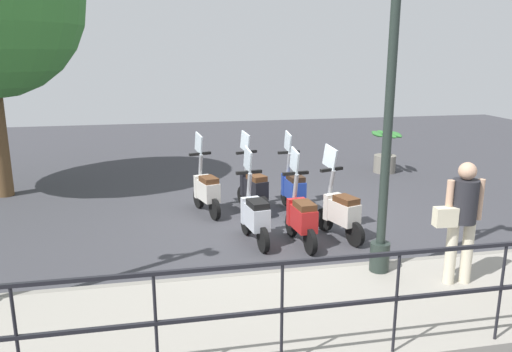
# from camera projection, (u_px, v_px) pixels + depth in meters

# --- Properties ---
(ground_plane) EXTENTS (28.00, 28.00, 0.00)m
(ground_plane) POSITION_uv_depth(u_px,v_px,m) (285.00, 226.00, 8.99)
(ground_plane) COLOR #38383D
(promenade_walkway) EXTENTS (2.20, 20.00, 0.15)m
(promenade_walkway) POSITION_uv_depth(u_px,v_px,m) (352.00, 307.00, 5.97)
(promenade_walkway) COLOR gray
(promenade_walkway) RESTS_ON ground_plane
(fence_railing) EXTENTS (0.04, 16.03, 1.07)m
(fence_railing) POSITION_uv_depth(u_px,v_px,m) (398.00, 283.00, 4.78)
(fence_railing) COLOR black
(fence_railing) RESTS_ON promenade_walkway
(lamp_post_near) EXTENTS (0.26, 0.90, 4.44)m
(lamp_post_near) POSITION_uv_depth(u_px,v_px,m) (388.00, 127.00, 6.32)
(lamp_post_near) COLOR #232D28
(lamp_post_near) RESTS_ON promenade_walkway
(pedestrian_with_bag) EXTENTS (0.34, 0.65, 1.59)m
(pedestrian_with_bag) POSITION_uv_depth(u_px,v_px,m) (462.00, 214.00, 6.22)
(pedestrian_with_bag) COLOR beige
(pedestrian_with_bag) RESTS_ON promenade_walkway
(potted_palm) EXTENTS (1.06, 0.66, 1.05)m
(potted_palm) POSITION_uv_depth(u_px,v_px,m) (385.00, 155.00, 12.88)
(potted_palm) COLOR slate
(potted_palm) RESTS_ON ground_plane
(scooter_near_0) EXTENTS (1.20, 0.54, 1.54)m
(scooter_near_0) POSITION_uv_depth(u_px,v_px,m) (340.00, 211.00, 8.28)
(scooter_near_0) COLOR black
(scooter_near_0) RESTS_ON ground_plane
(scooter_near_1) EXTENTS (1.23, 0.44, 1.54)m
(scooter_near_1) POSITION_uv_depth(u_px,v_px,m) (301.00, 216.00, 7.99)
(scooter_near_1) COLOR black
(scooter_near_1) RESTS_ON ground_plane
(scooter_near_2) EXTENTS (1.23, 0.45, 1.54)m
(scooter_near_2) POSITION_uv_depth(u_px,v_px,m) (255.00, 215.00, 8.06)
(scooter_near_2) COLOR black
(scooter_near_2) RESTS_ON ground_plane
(scooter_far_0) EXTENTS (1.23, 0.44, 1.54)m
(scooter_far_0) POSITION_uv_depth(u_px,v_px,m) (293.00, 188.00, 9.68)
(scooter_far_0) COLOR black
(scooter_far_0) RESTS_ON ground_plane
(scooter_far_1) EXTENTS (1.20, 0.54, 1.54)m
(scooter_far_1) POSITION_uv_depth(u_px,v_px,m) (253.00, 187.00, 9.71)
(scooter_far_1) COLOR black
(scooter_far_1) RESTS_ON ground_plane
(scooter_far_2) EXTENTS (1.20, 0.53, 1.54)m
(scooter_far_2) POSITION_uv_depth(u_px,v_px,m) (206.00, 189.00, 9.55)
(scooter_far_2) COLOR black
(scooter_far_2) RESTS_ON ground_plane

